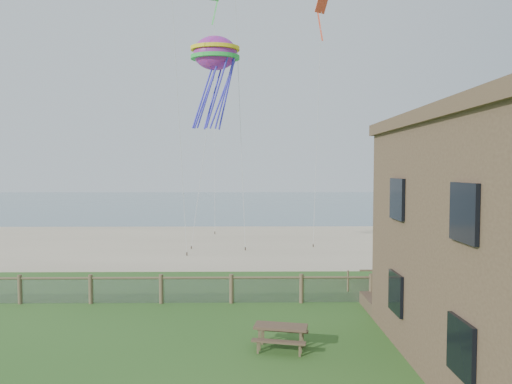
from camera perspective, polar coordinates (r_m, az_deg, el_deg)
ground at (r=14.48m, az=-4.13°, el=-20.48°), size 160.00×160.00×0.00m
sand_beach at (r=35.74m, az=-2.02°, el=-6.36°), size 72.00×20.00×0.02m
ocean at (r=79.48m, az=-1.30°, el=-1.26°), size 160.00×68.00×0.02m
chainlink_fence at (r=19.97m, az=-3.09°, el=-12.19°), size 36.20×0.20×1.25m
picnic_table at (r=15.30m, az=3.11°, el=-17.74°), size 1.90×1.58×0.71m
octopus_kite at (r=30.19m, az=-5.12°, el=13.84°), size 3.51×2.78×6.49m
kite_red at (r=31.06m, az=8.17°, el=20.93°), size 1.67×1.87×2.38m
kite_green at (r=38.30m, az=-5.22°, el=22.41°), size 1.55×1.91×2.50m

